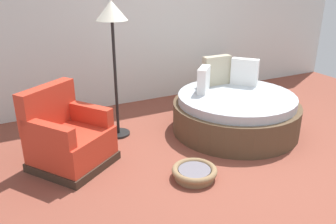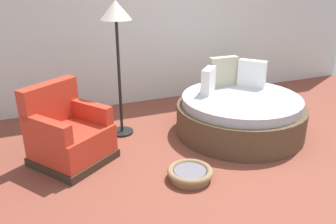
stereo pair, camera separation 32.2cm
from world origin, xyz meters
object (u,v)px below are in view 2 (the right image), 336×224
floor_lamp (116,24)px  pet_basket (190,173)px  red_armchair (68,135)px  round_daybed (240,114)px  side_table (235,73)px

floor_lamp → pet_basket: bearing=-75.3°
red_armchair → floor_lamp: (0.79, 0.52, 1.20)m
round_daybed → floor_lamp: floor_lamp is taller
pet_basket → side_table: side_table is taller
round_daybed → pet_basket: bearing=-144.0°
round_daybed → pet_basket: round_daybed is taller
round_daybed → pet_basket: (-1.18, -0.86, -0.21)m
red_armchair → round_daybed: bearing=-1.9°
pet_basket → side_table: size_ratio=0.98×
red_armchair → pet_basket: bearing=-38.7°
red_armchair → pet_basket: (1.17, -0.94, -0.26)m
side_table → floor_lamp: size_ratio=0.29×
round_daybed → floor_lamp: 2.09m
pet_basket → side_table: (2.00, 2.29, 0.35)m
pet_basket → floor_lamp: size_ratio=0.28×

